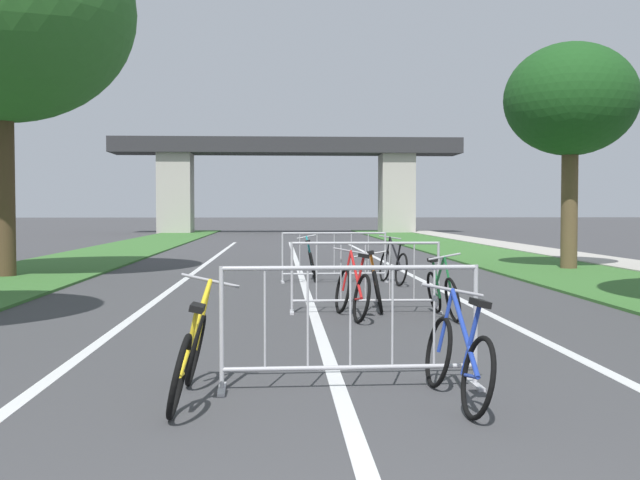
{
  "coord_description": "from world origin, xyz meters",
  "views": [
    {
      "loc": [
        -0.5,
        -2.09,
        1.52
      ],
      "look_at": [
        0.23,
        11.72,
        0.98
      ],
      "focal_mm": 43.6,
      "sensor_mm": 36.0,
      "label": 1
    }
  ],
  "objects_px": {
    "tree_right_pine_far": "(571,101)",
    "bicycle_red_0": "(352,292)",
    "tree_left_oak_near": "(1,10)",
    "bicycle_black_3": "(393,266)",
    "crowd_barrier_nearest": "(350,328)",
    "bicycle_green_2": "(442,293)",
    "bicycle_orange_6": "(376,286)",
    "crowd_barrier_third": "(334,258)",
    "bicycle_teal_5": "(312,263)",
    "bicycle_blue_1": "(458,358)",
    "crowd_barrier_second": "(365,278)",
    "bicycle_yellow_4": "(189,357)"
  },
  "relations": [
    {
      "from": "bicycle_blue_1",
      "to": "bicycle_black_3",
      "type": "distance_m",
      "value": 9.82
    },
    {
      "from": "crowd_barrier_third",
      "to": "bicycle_green_2",
      "type": "height_order",
      "value": "crowd_barrier_third"
    },
    {
      "from": "bicycle_black_3",
      "to": "bicycle_orange_6",
      "type": "height_order",
      "value": "bicycle_black_3"
    },
    {
      "from": "tree_left_oak_near",
      "to": "bicycle_green_2",
      "type": "bearing_deg",
      "value": -39.13
    },
    {
      "from": "crowd_barrier_third",
      "to": "bicycle_red_0",
      "type": "bearing_deg",
      "value": -91.35
    },
    {
      "from": "bicycle_blue_1",
      "to": "bicycle_black_3",
      "type": "bearing_deg",
      "value": 80.3
    },
    {
      "from": "bicycle_yellow_4",
      "to": "bicycle_teal_5",
      "type": "xyz_separation_m",
      "value": [
        1.42,
        10.62,
        0.0
      ]
    },
    {
      "from": "crowd_barrier_third",
      "to": "tree_left_oak_near",
      "type": "bearing_deg",
      "value": 169.19
    },
    {
      "from": "tree_left_oak_near",
      "to": "bicycle_blue_1",
      "type": "xyz_separation_m",
      "value": [
        7.5,
        -11.58,
        -5.56
      ]
    },
    {
      "from": "tree_left_oak_near",
      "to": "tree_right_pine_far",
      "type": "bearing_deg",
      "value": 6.74
    },
    {
      "from": "tree_right_pine_far",
      "to": "bicycle_teal_5",
      "type": "bearing_deg",
      "value": -159.92
    },
    {
      "from": "bicycle_orange_6",
      "to": "bicycle_teal_5",
      "type": "bearing_deg",
      "value": 104.06
    },
    {
      "from": "crowd_barrier_third",
      "to": "bicycle_yellow_4",
      "type": "bearing_deg",
      "value": -100.49
    },
    {
      "from": "crowd_barrier_nearest",
      "to": "bicycle_teal_5",
      "type": "height_order",
      "value": "crowd_barrier_nearest"
    },
    {
      "from": "crowd_barrier_third",
      "to": "bicycle_red_0",
      "type": "height_order",
      "value": "crowd_barrier_third"
    },
    {
      "from": "bicycle_green_2",
      "to": "crowd_barrier_nearest",
      "type": "bearing_deg",
      "value": 64.77
    },
    {
      "from": "bicycle_blue_1",
      "to": "bicycle_teal_5",
      "type": "bearing_deg",
      "value": 89.46
    },
    {
      "from": "crowd_barrier_nearest",
      "to": "bicycle_teal_5",
      "type": "relative_size",
      "value": 1.39
    },
    {
      "from": "bicycle_black_3",
      "to": "bicycle_yellow_4",
      "type": "bearing_deg",
      "value": -117.29
    },
    {
      "from": "bicycle_blue_1",
      "to": "bicycle_teal_5",
      "type": "xyz_separation_m",
      "value": [
        -0.7,
        10.76,
        0.0
      ]
    },
    {
      "from": "bicycle_green_2",
      "to": "bicycle_yellow_4",
      "type": "xyz_separation_m",
      "value": [
        -3.0,
        -4.62,
        0.0
      ]
    },
    {
      "from": "bicycle_green_2",
      "to": "bicycle_orange_6",
      "type": "xyz_separation_m",
      "value": [
        -0.81,
        0.96,
        0.0
      ]
    },
    {
      "from": "crowd_barrier_third",
      "to": "bicycle_black_3",
      "type": "distance_m",
      "value": 1.27
    },
    {
      "from": "bicycle_teal_5",
      "to": "tree_left_oak_near",
      "type": "bearing_deg",
      "value": 173.69
    },
    {
      "from": "crowd_barrier_second",
      "to": "bicycle_yellow_4",
      "type": "height_order",
      "value": "crowd_barrier_second"
    },
    {
      "from": "crowd_barrier_nearest",
      "to": "bicycle_green_2",
      "type": "distance_m",
      "value": 4.57
    },
    {
      "from": "crowd_barrier_second",
      "to": "bicycle_black_3",
      "type": "bearing_deg",
      "value": 76.43
    },
    {
      "from": "crowd_barrier_nearest",
      "to": "bicycle_red_0",
      "type": "bearing_deg",
      "value": 84.37
    },
    {
      "from": "tree_right_pine_far",
      "to": "bicycle_red_0",
      "type": "xyz_separation_m",
      "value": [
        -6.27,
        -8.37,
        -3.87
      ]
    },
    {
      "from": "bicycle_black_3",
      "to": "bicycle_teal_5",
      "type": "relative_size",
      "value": 1.07
    },
    {
      "from": "bicycle_teal_5",
      "to": "bicycle_orange_6",
      "type": "height_order",
      "value": "bicycle_teal_5"
    },
    {
      "from": "bicycle_orange_6",
      "to": "bicycle_black_3",
      "type": "bearing_deg",
      "value": 83.38
    },
    {
      "from": "crowd_barrier_third",
      "to": "bicycle_red_0",
      "type": "distance_m",
      "value": 5.41
    },
    {
      "from": "crowd_barrier_third",
      "to": "bicycle_blue_1",
      "type": "xyz_separation_m",
      "value": [
        0.25,
        -10.2,
        -0.16
      ]
    },
    {
      "from": "tree_left_oak_near",
      "to": "tree_right_pine_far",
      "type": "relative_size",
      "value": 1.48
    },
    {
      "from": "tree_right_pine_far",
      "to": "bicycle_red_0",
      "type": "height_order",
      "value": "tree_right_pine_far"
    },
    {
      "from": "crowd_barrier_nearest",
      "to": "crowd_barrier_second",
      "type": "xyz_separation_m",
      "value": [
        0.67,
        4.84,
        0.0
      ]
    },
    {
      "from": "bicycle_red_0",
      "to": "bicycle_orange_6",
      "type": "relative_size",
      "value": 1.01
    },
    {
      "from": "tree_left_oak_near",
      "to": "bicycle_red_0",
      "type": "height_order",
      "value": "tree_left_oak_near"
    },
    {
      "from": "bicycle_teal_5",
      "to": "tree_right_pine_far",
      "type": "bearing_deg",
      "value": 20.69
    },
    {
      "from": "tree_left_oak_near",
      "to": "crowd_barrier_third",
      "type": "distance_m",
      "value": 9.14
    },
    {
      "from": "crowd_barrier_second",
      "to": "bicycle_teal_5",
      "type": "bearing_deg",
      "value": 95.96
    },
    {
      "from": "crowd_barrier_nearest",
      "to": "bicycle_green_2",
      "type": "xyz_separation_m",
      "value": [
        1.69,
        4.24,
        -0.16
      ]
    },
    {
      "from": "crowd_barrier_second",
      "to": "bicycle_black_3",
      "type": "xyz_separation_m",
      "value": [
        1.07,
        4.42,
        -0.14
      ]
    },
    {
      "from": "tree_left_oak_near",
      "to": "bicycle_teal_5",
      "type": "xyz_separation_m",
      "value": [
        6.8,
        -0.83,
        -5.56
      ]
    },
    {
      "from": "bicycle_orange_6",
      "to": "crowd_barrier_nearest",
      "type": "bearing_deg",
      "value": -94.23
    },
    {
      "from": "bicycle_red_0",
      "to": "bicycle_yellow_4",
      "type": "distance_m",
      "value": 4.96
    },
    {
      "from": "tree_left_oak_near",
      "to": "bicycle_black_3",
      "type": "distance_m",
      "value": 10.25
    },
    {
      "from": "crowd_barrier_third",
      "to": "bicycle_teal_5",
      "type": "relative_size",
      "value": 1.39
    },
    {
      "from": "tree_right_pine_far",
      "to": "crowd_barrier_third",
      "type": "xyz_separation_m",
      "value": [
        -6.14,
        -2.97,
        -3.72
      ]
    }
  ]
}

